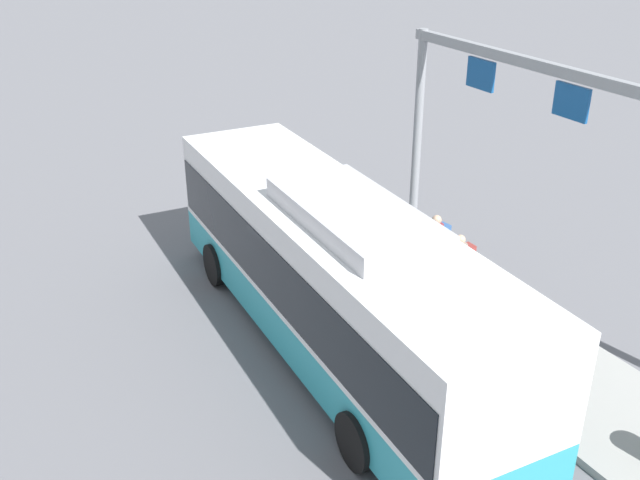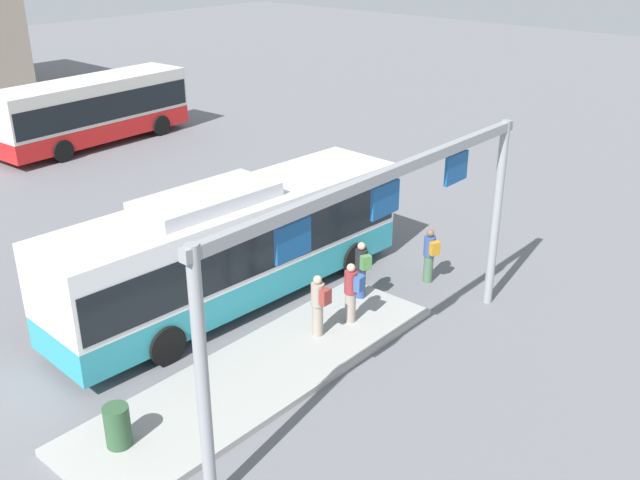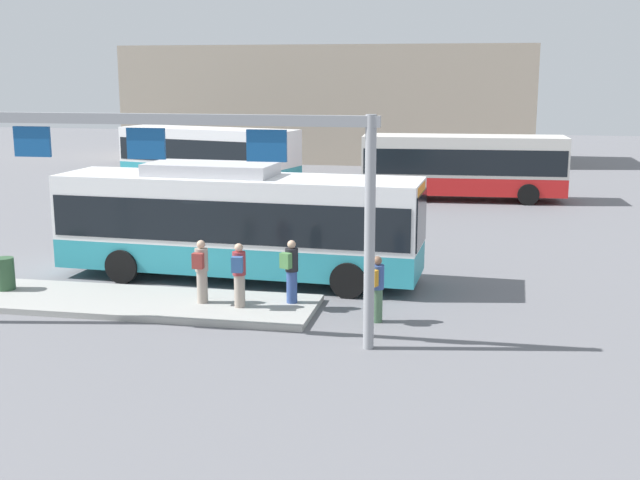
# 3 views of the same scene
# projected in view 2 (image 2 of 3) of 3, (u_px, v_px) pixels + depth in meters

# --- Properties ---
(ground_plane) EXTENTS (120.00, 120.00, 0.00)m
(ground_plane) POSITION_uv_depth(u_px,v_px,m) (237.00, 300.00, 20.38)
(ground_plane) COLOR slate
(platform_curb) EXTENTS (10.00, 2.80, 0.16)m
(platform_curb) POSITION_uv_depth(u_px,v_px,m) (263.00, 372.00, 17.00)
(platform_curb) COLOR #9E9E99
(platform_curb) RESTS_ON ground
(bus_main) EXTENTS (10.91, 3.08, 3.46)m
(bus_main) POSITION_uv_depth(u_px,v_px,m) (234.00, 242.00, 19.64)
(bus_main) COLOR teal
(bus_main) RESTS_ON ground
(bus_background_right) EXTENTS (9.72, 3.06, 3.10)m
(bus_background_right) POSITION_uv_depth(u_px,v_px,m) (92.00, 108.00, 34.04)
(bus_background_right) COLOR red
(bus_background_right) RESTS_ON ground
(person_boarding) EXTENTS (0.49, 0.60, 1.67)m
(person_boarding) POSITION_uv_depth(u_px,v_px,m) (430.00, 255.00, 21.08)
(person_boarding) COLOR #476B4C
(person_boarding) RESTS_ON ground
(person_waiting_near) EXTENTS (0.37, 0.55, 1.67)m
(person_waiting_near) POSITION_uv_depth(u_px,v_px,m) (352.00, 291.00, 18.64)
(person_waiting_near) COLOR gray
(person_waiting_near) RESTS_ON platform_curb
(person_waiting_mid) EXTENTS (0.49, 0.60, 1.67)m
(person_waiting_mid) POSITION_uv_depth(u_px,v_px,m) (361.00, 269.00, 19.85)
(person_waiting_mid) COLOR #334C8C
(person_waiting_mid) RESTS_ON platform_curb
(person_waiting_far) EXTENTS (0.34, 0.52, 1.67)m
(person_waiting_far) POSITION_uv_depth(u_px,v_px,m) (319.00, 304.00, 18.02)
(person_waiting_far) COLOR gray
(person_waiting_far) RESTS_ON platform_curb
(platform_sign_gantry) EXTENTS (10.58, 0.24, 5.20)m
(platform_sign_gantry) POSITION_uv_depth(u_px,v_px,m) (384.00, 230.00, 15.27)
(platform_sign_gantry) COLOR gray
(platform_sign_gantry) RESTS_ON ground
(trash_bin) EXTENTS (0.52, 0.52, 0.90)m
(trash_bin) POSITION_uv_depth(u_px,v_px,m) (118.00, 426.00, 14.34)
(trash_bin) COLOR #2D5133
(trash_bin) RESTS_ON platform_curb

